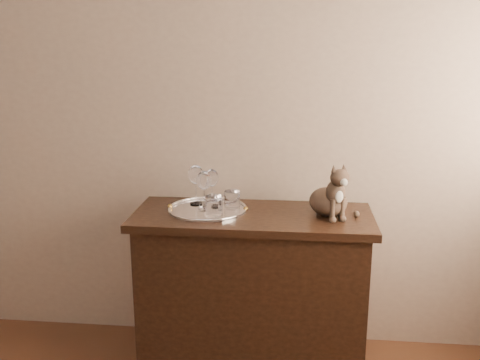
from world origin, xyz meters
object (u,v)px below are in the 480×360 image
object	(u,v)px
wine_glass_a	(196,185)
wine_glass_d	(204,190)
tumbler_a	(214,206)
tumbler_c	(232,200)
sideboard	(252,291)
tray	(208,210)
wine_glass_b	(212,187)
cat	(329,188)

from	to	relation	value
wine_glass_a	wine_glass_d	size ratio (longest dim) A/B	1.05
tumbler_a	tumbler_c	size ratio (longest dim) A/B	1.07
wine_glass_a	tumbler_c	distance (m)	0.21
wine_glass_d	tumbler_c	size ratio (longest dim) A/B	2.22
tumbler_a	sideboard	bearing A→B (deg)	19.95
tray	tumbler_a	world-z (taller)	tumbler_a
wine_glass_a	tumbler_c	bearing A→B (deg)	-14.59
wine_glass_a	wine_glass_b	bearing A→B (deg)	-7.01
wine_glass_a	tumbler_c	world-z (taller)	wine_glass_a
wine_glass_b	wine_glass_d	size ratio (longest dim) A/B	0.97
wine_glass_a	tumbler_c	size ratio (longest dim) A/B	2.34
tumbler_a	cat	xyz separation A→B (m)	(0.56, 0.08, 0.08)
tumbler_a	tumbler_c	xyz separation A→B (m)	(0.07, 0.12, -0.00)
wine_glass_b	cat	bearing A→B (deg)	-7.77
sideboard	tumbler_c	size ratio (longest dim) A/B	13.39
wine_glass_a	wine_glass_d	bearing A→B (deg)	-55.86
sideboard	cat	xyz separation A→B (m)	(0.37, 0.02, 0.56)
tumbler_c	tumbler_a	bearing A→B (deg)	-121.33
sideboard	cat	bearing A→B (deg)	2.31
sideboard	tumbler_c	world-z (taller)	tumbler_c
wine_glass_b	tumbler_c	xyz separation A→B (m)	(0.11, -0.04, -0.05)
wine_glass_d	cat	world-z (taller)	cat
tray	tumbler_c	bearing A→B (deg)	16.54
wine_glass_d	wine_glass_b	bearing A→B (deg)	69.70
wine_glass_d	cat	bearing A→B (deg)	-0.62
wine_glass_d	tumbler_c	world-z (taller)	wine_glass_d
wine_glass_a	cat	bearing A→B (deg)	-7.68
wine_glass_d	tray	bearing A→B (deg)	-6.95
sideboard	tumbler_c	xyz separation A→B (m)	(-0.11, 0.06, 0.48)
wine_glass_b	tumbler_a	xyz separation A→B (m)	(0.04, -0.16, -0.05)
wine_glass_d	cat	xyz separation A→B (m)	(0.62, -0.01, 0.03)
sideboard	wine_glass_d	bearing A→B (deg)	174.99
wine_glass_a	tumbler_a	world-z (taller)	wine_glass_a
wine_glass_a	wine_glass_b	xyz separation A→B (m)	(0.09, -0.01, -0.01)
wine_glass_d	tumbler_c	bearing A→B (deg)	13.71
tumbler_c	cat	distance (m)	0.49
tray	tumbler_a	xyz separation A→B (m)	(0.05, -0.09, 0.05)
tray	tumbler_c	xyz separation A→B (m)	(0.12, 0.04, 0.05)
tray	wine_glass_a	bearing A→B (deg)	130.81
wine_glass_d	tumbler_c	xyz separation A→B (m)	(0.14, 0.03, -0.05)
wine_glass_b	cat	xyz separation A→B (m)	(0.59, -0.08, 0.03)
wine_glass_a	wine_glass_b	distance (m)	0.09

